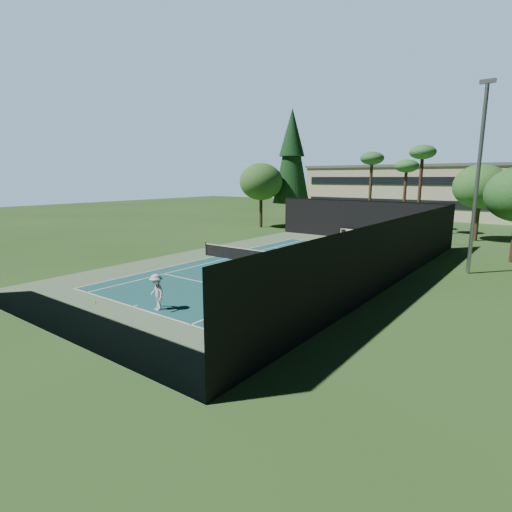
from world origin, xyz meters
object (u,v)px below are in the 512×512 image
(player, at_px, (157,292))
(tennis_ball_b, at_px, (262,253))
(tennis_ball_d, at_px, (255,250))
(trash_bin, at_px, (343,234))
(tennis_ball_a, at_px, (95,302))
(tennis_ball_c, at_px, (282,261))
(tennis_net, at_px, (270,258))
(park_bench, at_px, (347,234))

(player, height_order, tennis_ball_b, player)
(player, height_order, tennis_ball_d, player)
(tennis_ball_b, height_order, trash_bin, trash_bin)
(tennis_ball_a, xyz_separation_m, trash_bin, (0.67, 28.23, 0.44))
(tennis_ball_b, relative_size, tennis_ball_c, 0.90)
(tennis_net, bearing_deg, tennis_ball_d, 136.74)
(tennis_ball_b, bearing_deg, tennis_ball_d, 146.46)
(player, relative_size, tennis_ball_d, 25.66)
(player, bearing_deg, tennis_ball_a, -144.02)
(player, xyz_separation_m, trash_bin, (-2.78, 27.03, -0.42))
(tennis_ball_c, relative_size, trash_bin, 0.08)
(tennis_net, distance_m, player, 11.51)
(tennis_ball_d, bearing_deg, tennis_net, -43.26)
(player, relative_size, tennis_ball_a, 23.04)
(tennis_ball_a, bearing_deg, player, 19.18)
(tennis_ball_d, bearing_deg, player, -69.20)
(tennis_ball_b, height_order, tennis_ball_c, tennis_ball_c)
(tennis_net, relative_size, tennis_ball_b, 191.96)
(tennis_ball_d, relative_size, park_bench, 0.05)
(park_bench, bearing_deg, tennis_ball_b, -100.44)
(tennis_net, relative_size, tennis_ball_a, 165.99)
(tennis_net, relative_size, tennis_ball_c, 172.33)
(player, relative_size, park_bench, 1.19)
(tennis_ball_c, xyz_separation_m, trash_bin, (-1.39, 13.95, 0.44))
(trash_bin, bearing_deg, tennis_ball_b, -98.36)
(player, bearing_deg, tennis_ball_c, 112.87)
(tennis_net, distance_m, tennis_ball_d, 6.41)
(tennis_net, bearing_deg, tennis_ball_a, -99.44)
(player, distance_m, tennis_ball_c, 13.18)
(tennis_ball_c, bearing_deg, park_bench, 93.97)
(tennis_net, height_order, player, player)
(park_bench, distance_m, trash_bin, 0.46)
(tennis_net, relative_size, trash_bin, 13.65)
(player, distance_m, tennis_ball_a, 3.75)
(player, bearing_deg, tennis_ball_b, 123.90)
(player, bearing_deg, tennis_ball_d, 127.59)
(trash_bin, bearing_deg, tennis_ball_d, -106.01)
(tennis_ball_a, bearing_deg, trash_bin, 88.64)
(tennis_net, distance_m, tennis_ball_a, 12.81)
(tennis_ball_b, bearing_deg, park_bench, 79.56)
(tennis_ball_d, height_order, trash_bin, trash_bin)
(tennis_ball_a, xyz_separation_m, tennis_ball_c, (2.06, 14.28, -0.00))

